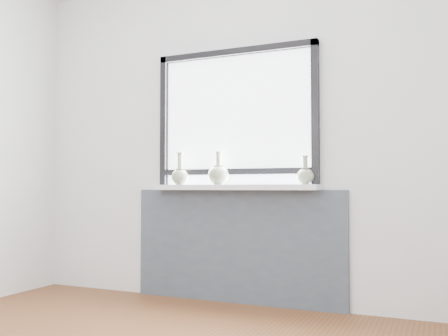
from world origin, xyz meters
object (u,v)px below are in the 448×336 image
at_px(vase_b, 218,174).
at_px(vase_c, 305,175).
at_px(windowsill, 232,187).
at_px(vase_a, 180,175).

distance_m(vase_b, vase_c, 0.68).
xyz_separation_m(windowsill, vase_b, (-0.12, 0.00, 0.10)).
relative_size(vase_a, vase_c, 1.23).
bearing_deg(vase_b, vase_a, -175.45).
bearing_deg(vase_c, windowsill, -179.35).
distance_m(windowsill, vase_b, 0.16).
xyz_separation_m(vase_a, vase_b, (0.32, 0.03, 0.01)).
bearing_deg(vase_c, vase_a, -178.22).
distance_m(windowsill, vase_c, 0.57).
bearing_deg(vase_a, vase_c, 1.78).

